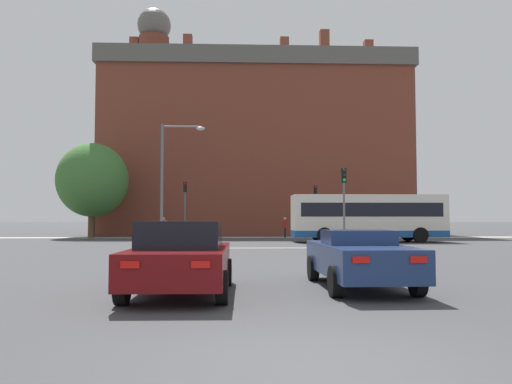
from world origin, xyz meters
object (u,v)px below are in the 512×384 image
Objects in this scene: bus_crossing_lead at (368,217)px; street_lamp_junction at (170,170)px; car_roadster_right at (359,258)px; traffic_light_near_right at (344,194)px; car_saloon_left at (181,257)px; pedestrian_waiting at (285,226)px; pedestrian_walking_east at (164,225)px; traffic_light_far_right at (316,203)px; traffic_light_far_left at (185,201)px.

bus_crossing_lead is 1.46× the size of street_lamp_junction.
car_roadster_right is 16.00m from traffic_light_near_right.
car_saloon_left is 4.09m from car_roadster_right.
car_saloon_left is 30.29m from pedestrian_waiting.
street_lamp_junction reaches higher than traffic_light_near_right.
pedestrian_walking_east is (-8.94, 30.33, 0.30)m from car_roadster_right.
traffic_light_far_right is at bearing 102.61° from pedestrian_waiting.
car_roadster_right is at bearing -97.05° from traffic_light_far_right.
traffic_light_far_right is 0.99× the size of traffic_light_near_right.
traffic_light_near_right is (-2.93, -6.23, 1.22)m from bus_crossing_lead.
car_roadster_right is 0.44× the size of bus_crossing_lead.
traffic_light_near_right is at bearing -53.47° from traffic_light_far_left.
car_saloon_left is 17.98m from traffic_light_near_right.
street_lamp_junction is (-12.57, -5.06, 2.61)m from bus_crossing_lead.
pedestrian_waiting is at bearing 81.12° from car_saloon_left.
car_saloon_left is at bearing -113.16° from traffic_light_near_right.
car_saloon_left is at bearing 119.34° from pedestrian_walking_east.
car_roadster_right is 1.03× the size of traffic_light_near_right.
pedestrian_walking_east is (-11.97, 14.77, -1.92)m from traffic_light_near_right.
street_lamp_junction is (-9.64, 1.16, 1.39)m from traffic_light_near_right.
traffic_light_far_right is at bearing -162.37° from bus_crossing_lead.
bus_crossing_lead is at bearing 43.18° from pedestrian_waiting.
traffic_light_far_left is 12.53m from street_lamp_junction.
bus_crossing_lead reaches higher than pedestrian_waiting.
traffic_light_far_right is at bearing 50.61° from street_lamp_junction.
car_saloon_left is 2.54× the size of pedestrian_walking_east.
pedestrian_waiting is at bearing 57.99° from street_lamp_junction.
car_roadster_right is at bearing -15.29° from bus_crossing_lead.
bus_crossing_lead is (9.95, 22.64, 0.91)m from car_saloon_left.
pedestrian_waiting is 1.00× the size of pedestrian_walking_east.
car_roadster_right is 0.64× the size of street_lamp_junction.
bus_crossing_lead is 8.75m from pedestrian_waiting.
traffic_light_far_right is (-2.35, 7.38, 1.18)m from bus_crossing_lead.
traffic_light_near_right reaches higher than traffic_light_far_right.
traffic_light_far_left is at bearing 168.69° from pedestrian_walking_east.
street_lamp_junction is 14.87m from pedestrian_waiting.
traffic_light_near_right is at bearing 78.17° from car_roadster_right.
traffic_light_far_left is at bearing 96.58° from car_saloon_left.
car_roadster_right is 31.62m from pedestrian_walking_east.
street_lamp_junction reaches higher than pedestrian_walking_east.
traffic_light_near_right is at bearing 17.41° from pedestrian_waiting.
bus_crossing_lead is at bearing 21.95° from street_lamp_junction.
pedestrian_waiting is (1.07, 29.01, 0.30)m from car_roadster_right.
bus_crossing_lead is at bearing -29.58° from traffic_light_far_left.
bus_crossing_lead is at bearing 73.89° from car_roadster_right.
traffic_light_near_right reaches higher than pedestrian_waiting.
bus_crossing_lead is at bearing -72.37° from traffic_light_far_right.
pedestrian_walking_east is at bearing 174.70° from traffic_light_far_right.
traffic_light_far_right is 2.54× the size of pedestrian_walking_east.
car_saloon_left is at bearing -23.73° from bus_crossing_lead.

